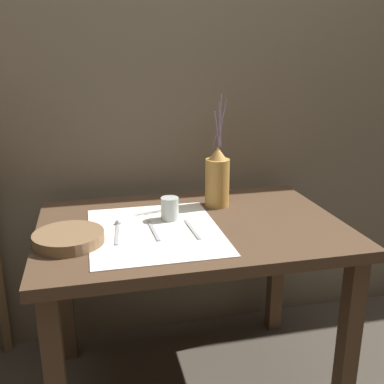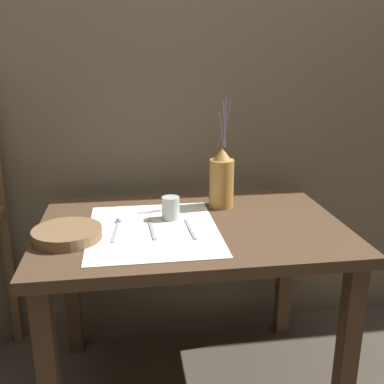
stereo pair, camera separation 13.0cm
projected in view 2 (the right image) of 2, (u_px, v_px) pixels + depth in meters
The scene contains 9 objects.
stone_wall_back at pixel (175, 79), 1.95m from camera, with size 7.00×0.06×2.40m.
wooden_table at pixel (191, 249), 1.67m from camera, with size 1.10×0.75×0.71m.
linen_cloth at pixel (153, 230), 1.58m from camera, with size 0.45×0.53×0.00m.
pitcher_with_flowers at pixel (222, 179), 1.79m from camera, with size 0.10×0.10×0.45m.
wooden_bowl at pixel (67, 234), 1.49m from camera, with size 0.23×0.23×0.04m.
glass_tumbler_near at pixel (171, 208), 1.66m from camera, with size 0.07×0.07×0.08m.
spoon_inner at pixel (118, 225), 1.61m from camera, with size 0.04×0.20×0.02m.
fork_outer at pixel (152, 229), 1.57m from camera, with size 0.02×0.19×0.00m.
knife_center at pixel (190, 229), 1.57m from camera, with size 0.02×0.19×0.00m.
Camera 2 is at (-0.22, -1.51, 1.31)m, focal length 42.00 mm.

